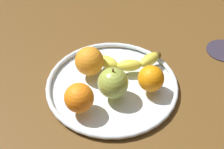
{
  "coord_description": "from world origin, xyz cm",
  "views": [
    {
      "loc": [
        17.71,
        -58.63,
        63.56
      ],
      "look_at": [
        0.0,
        0.0,
        4.8
      ],
      "focal_mm": 54.95,
      "sensor_mm": 36.0,
      "label": 1
    }
  ],
  "objects_px": {
    "apple": "(113,83)",
    "ambient_coaster": "(224,50)",
    "orange_back_left": "(79,98)",
    "orange_front_left": "(89,61)",
    "fruit_bowl": "(112,85)",
    "banana": "(130,62)",
    "orange_front_right": "(151,78)"
  },
  "relations": [
    {
      "from": "orange_front_left",
      "to": "orange_back_left",
      "type": "relative_size",
      "value": 1.07
    },
    {
      "from": "orange_front_left",
      "to": "ambient_coaster",
      "type": "xyz_separation_m",
      "value": [
        0.33,
        0.21,
        -0.05
      ]
    },
    {
      "from": "apple",
      "to": "banana",
      "type": "bearing_deg",
      "value": 82.31
    },
    {
      "from": "orange_front_left",
      "to": "orange_front_right",
      "type": "distance_m",
      "value": 0.16
    },
    {
      "from": "ambient_coaster",
      "to": "orange_front_left",
      "type": "bearing_deg",
      "value": -147.58
    },
    {
      "from": "orange_back_left",
      "to": "orange_front_right",
      "type": "relative_size",
      "value": 1.07
    },
    {
      "from": "orange_front_right",
      "to": "orange_front_left",
      "type": "bearing_deg",
      "value": 175.88
    },
    {
      "from": "apple",
      "to": "orange_back_left",
      "type": "bearing_deg",
      "value": -132.97
    },
    {
      "from": "banana",
      "to": "orange_front_left",
      "type": "height_order",
      "value": "orange_front_left"
    },
    {
      "from": "orange_back_left",
      "to": "ambient_coaster",
      "type": "xyz_separation_m",
      "value": [
        0.32,
        0.34,
        -0.05
      ]
    },
    {
      "from": "orange_front_left",
      "to": "orange_front_right",
      "type": "bearing_deg",
      "value": -4.12
    },
    {
      "from": "orange_front_left",
      "to": "orange_front_right",
      "type": "xyz_separation_m",
      "value": [
        0.16,
        -0.01,
        -0.0
      ]
    },
    {
      "from": "apple",
      "to": "ambient_coaster",
      "type": "bearing_deg",
      "value": 46.82
    },
    {
      "from": "orange_front_right",
      "to": "ambient_coaster",
      "type": "relative_size",
      "value": 0.65
    },
    {
      "from": "apple",
      "to": "orange_front_right",
      "type": "relative_size",
      "value": 1.27
    },
    {
      "from": "fruit_bowl",
      "to": "banana",
      "type": "xyz_separation_m",
      "value": [
        0.03,
        0.07,
        0.02
      ]
    },
    {
      "from": "ambient_coaster",
      "to": "apple",
      "type": "bearing_deg",
      "value": -133.18
    },
    {
      "from": "banana",
      "to": "orange_front_right",
      "type": "xyz_separation_m",
      "value": [
        0.07,
        -0.06,
        0.02
      ]
    },
    {
      "from": "fruit_bowl",
      "to": "ambient_coaster",
      "type": "height_order",
      "value": "fruit_bowl"
    },
    {
      "from": "apple",
      "to": "orange_front_right",
      "type": "bearing_deg",
      "value": 29.08
    },
    {
      "from": "orange_front_left",
      "to": "ambient_coaster",
      "type": "bearing_deg",
      "value": 32.42
    },
    {
      "from": "fruit_bowl",
      "to": "apple",
      "type": "bearing_deg",
      "value": -69.6
    },
    {
      "from": "fruit_bowl",
      "to": "orange_back_left",
      "type": "height_order",
      "value": "orange_back_left"
    },
    {
      "from": "fruit_bowl",
      "to": "banana",
      "type": "relative_size",
      "value": 1.97
    },
    {
      "from": "fruit_bowl",
      "to": "orange_front_left",
      "type": "height_order",
      "value": "orange_front_left"
    },
    {
      "from": "fruit_bowl",
      "to": "apple",
      "type": "xyz_separation_m",
      "value": [
        0.01,
        -0.03,
        0.05
      ]
    },
    {
      "from": "orange_front_left",
      "to": "ambient_coaster",
      "type": "relative_size",
      "value": 0.74
    },
    {
      "from": "orange_front_left",
      "to": "fruit_bowl",
      "type": "bearing_deg",
      "value": -19.08
    },
    {
      "from": "banana",
      "to": "ambient_coaster",
      "type": "xyz_separation_m",
      "value": [
        0.24,
        0.16,
        -0.03
      ]
    },
    {
      "from": "orange_back_left",
      "to": "ambient_coaster",
      "type": "relative_size",
      "value": 0.7
    },
    {
      "from": "apple",
      "to": "orange_front_left",
      "type": "bearing_deg",
      "value": 144.2
    },
    {
      "from": "banana",
      "to": "apple",
      "type": "relative_size",
      "value": 2.07
    }
  ]
}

